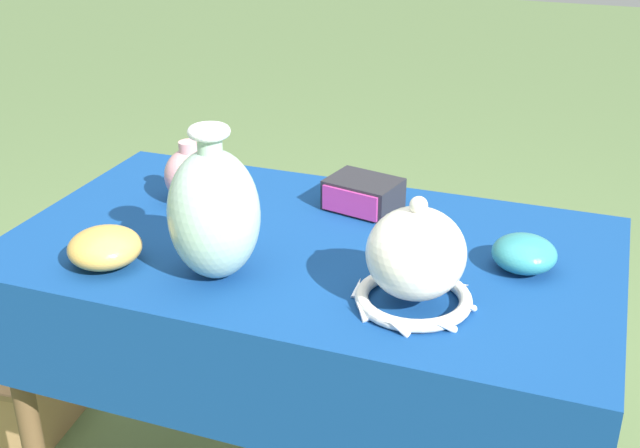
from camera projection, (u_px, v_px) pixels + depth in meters
name	position (u px, v px, depth m)	size (l,w,h in m)	color
display_table	(308.00, 283.00, 1.53)	(1.13, 0.65, 0.71)	brown
vase_tall_bulbous	(214.00, 212.00, 1.34)	(0.16, 0.16, 0.27)	#A8CCB7
vase_dome_bell	(415.00, 261.00, 1.27)	(0.20, 0.20, 0.19)	white
mosaic_tile_box	(363.00, 194.00, 1.64)	(0.16, 0.14, 0.06)	#232328
bowl_shallow_ochre	(105.00, 247.00, 1.41)	(0.13, 0.13, 0.07)	gold
jar_round_rose	(191.00, 175.00, 1.65)	(0.11, 0.11, 0.13)	#D19399
bowl_shallow_teal	(524.00, 254.00, 1.40)	(0.11, 0.11, 0.06)	teal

